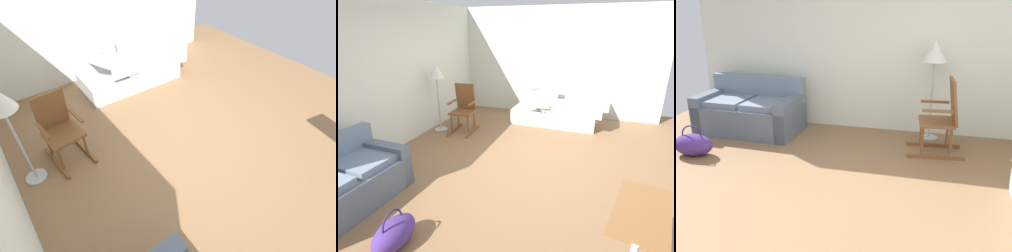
# 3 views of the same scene
# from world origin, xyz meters

# --- Properties ---
(ground_plane) EXTENTS (7.36, 7.36, 0.00)m
(ground_plane) POSITION_xyz_m (0.00, 0.00, 0.00)
(ground_plane) COLOR olive
(back_wall) EXTENTS (6.09, 0.10, 2.70)m
(back_wall) POSITION_xyz_m (0.00, 2.50, 1.35)
(back_wall) COLOR silver
(back_wall) RESTS_ON ground
(side_wall) EXTENTS (0.10, 5.10, 2.70)m
(side_wall) POSITION_xyz_m (2.99, 0.00, 1.35)
(side_wall) COLOR silver
(side_wall) RESTS_ON ground
(hospital_bed) EXTENTS (1.07, 2.09, 1.14)m
(hospital_bed) POSITION_xyz_m (2.20, -0.15, 0.31)
(hospital_bed) COLOR silver
(hospital_bed) RESTS_ON ground
(couch) EXTENTS (1.63, 0.91, 0.85)m
(couch) POSITION_xyz_m (-1.93, 1.85, 0.31)
(couch) COLOR slate
(couch) RESTS_ON ground
(rocking_chair) EXTENTS (0.80, 0.54, 1.05)m
(rocking_chair) POSITION_xyz_m (1.03, 1.67, 0.50)
(rocking_chair) COLOR brown
(rocking_chair) RESTS_ON ground
(floor_lamp) EXTENTS (0.34, 0.34, 1.48)m
(floor_lamp) POSITION_xyz_m (0.86, 2.19, 1.23)
(floor_lamp) COLOR #B2B5BA
(floor_lamp) RESTS_ON ground
(overbed_table) EXTENTS (0.88, 0.56, 0.84)m
(overbed_table) POSITION_xyz_m (-2.02, -1.49, 0.53)
(overbed_table) COLOR #B2B5BA
(overbed_table) RESTS_ON ground
(duffel_bag) EXTENTS (0.58, 0.35, 0.43)m
(duffel_bag) POSITION_xyz_m (-2.23, 0.76, 0.15)
(duffel_bag) COLOR #472D7A
(duffel_bag) RESTS_ON ground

